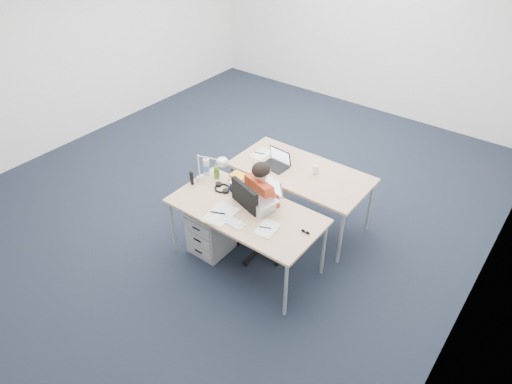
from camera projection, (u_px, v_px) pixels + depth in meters
floor at (238, 194)px, 6.10m from camera, size 7.00×7.00×0.00m
room at (234, 70)px, 5.10m from camera, size 6.02×7.02×2.80m
desk_near at (246, 213)px, 4.67m from camera, size 1.60×0.80×0.73m
desk_far at (301, 174)px, 5.26m from camera, size 1.60×0.80×0.73m
office_chair at (259, 233)px, 5.04m from camera, size 0.78×0.78×0.99m
seated_person at (271, 205)px, 4.94m from camera, size 0.47×0.68×1.16m
drawer_pedestal_near at (213, 228)px, 5.11m from camera, size 0.40×0.50×0.55m
drawer_pedestal_far at (266, 193)px, 5.66m from camera, size 0.40×0.50×0.55m
silver_laptop at (260, 194)px, 4.55m from camera, size 0.39×0.34×0.36m
wireless_keyboard at (232, 222)px, 4.48m from camera, size 0.29×0.13×0.01m
computer_mouse at (240, 223)px, 4.45m from camera, size 0.08×0.10×0.03m
headphones at (222, 188)px, 4.93m from camera, size 0.26×0.23×0.04m
can_koozie at (233, 186)px, 4.88m from camera, size 0.08×0.08×0.11m
water_bottle at (206, 166)px, 5.10m from camera, size 0.08×0.08×0.23m
bear_figurine at (217, 172)px, 5.07m from camera, size 0.10×0.08×0.16m
book_stack at (239, 178)px, 5.03m from camera, size 0.21×0.17×0.09m
cordless_phone at (192, 178)px, 4.97m from camera, size 0.05×0.04×0.16m
papers_left at (220, 215)px, 4.57m from camera, size 0.27×0.36×0.01m
papers_right at (266, 229)px, 4.40m from camera, size 0.21×0.28×0.01m
sunglasses at (305, 232)px, 4.35m from camera, size 0.09×0.04×0.02m
desk_lamp at (208, 167)px, 4.88m from camera, size 0.42×0.28×0.44m
dark_laptop at (275, 159)px, 5.24m from camera, size 0.31×0.30×0.21m
far_cup at (316, 169)px, 5.16m from camera, size 0.09×0.09×0.10m
far_papers at (260, 154)px, 5.52m from camera, size 0.19×0.27×0.01m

